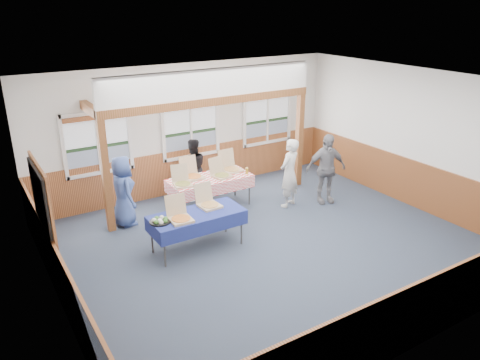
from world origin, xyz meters
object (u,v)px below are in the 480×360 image
object	(u,v)px
table_right	(210,180)
woman_white	(289,173)
man_blue	(123,191)
woman_black	(193,168)
table_left	(197,216)
person_grey	(326,169)

from	to	relation	value
table_right	woman_white	distance (m)	1.85
table_right	woman_white	world-z (taller)	woman_white
man_blue	woman_black	bearing A→B (deg)	-75.07
table_left	table_right	distance (m)	1.94
table_right	man_blue	distance (m)	2.00
woman_white	man_blue	bearing A→B (deg)	-39.17
man_blue	table_right	bearing A→B (deg)	-99.00
woman_black	woman_white	bearing A→B (deg)	148.73
table_right	person_grey	bearing A→B (deg)	-38.33
person_grey	table_left	bearing A→B (deg)	-156.59
woman_white	table_left	bearing A→B (deg)	-8.32
table_left	woman_white	distance (m)	2.85
table_left	woman_black	world-z (taller)	woman_black
table_right	woman_black	world-z (taller)	woman_black
person_grey	man_blue	bearing A→B (deg)	179.94
table_left	man_blue	distance (m)	1.97
man_blue	person_grey	world-z (taller)	person_grey
table_right	woman_black	distance (m)	0.85
woman_white	woman_black	size ratio (longest dim) A/B	1.12
table_left	woman_white	world-z (taller)	woman_white
woman_white	person_grey	world-z (taller)	person_grey
woman_black	person_grey	world-z (taller)	person_grey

